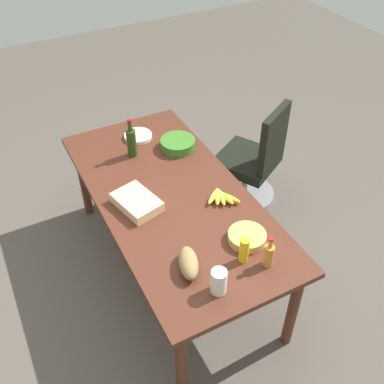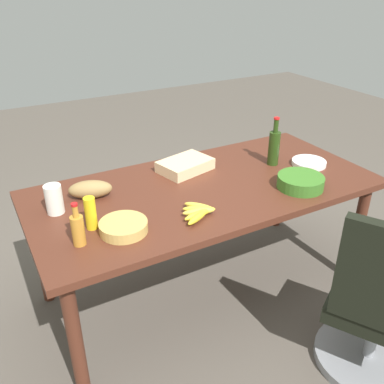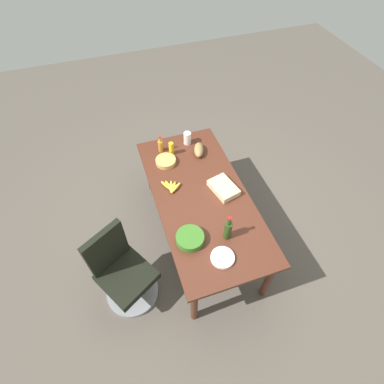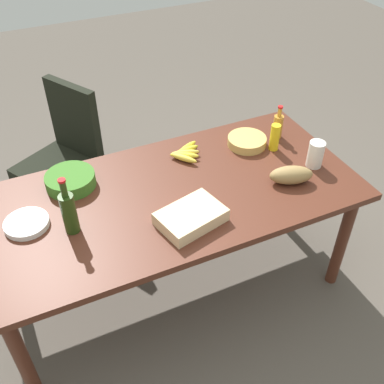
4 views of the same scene
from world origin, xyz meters
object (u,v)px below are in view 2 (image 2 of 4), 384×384
Objects in this scene: office_chair at (378,317)px; bread_loaf at (90,189)px; salad_bowl at (300,182)px; dressing_bottle at (78,229)px; banana_bunch at (199,212)px; paper_plate_stack at (309,163)px; wine_bottle at (274,147)px; mustard_bottle at (91,213)px; sheet_cake at (185,165)px; chip_bowl at (124,227)px; mayo_jar at (54,199)px; conference_table at (205,198)px.

office_chair is 1.64m from bread_loaf.
dressing_bottle is at bearing -2.51° from salad_bowl.
paper_plate_stack is (-0.95, -0.21, -0.01)m from banana_bunch.
wine_bottle is 0.26m from paper_plate_stack.
mustard_bottle is 0.63× the size of salad_bowl.
sheet_cake is 1.45× the size of paper_plate_stack.
paper_plate_stack is at bearing -109.48° from office_chair.
mustard_bottle is at bearing -130.70° from dressing_bottle.
salad_bowl is at bearing 176.91° from chip_bowl.
conference_table is at bearing 172.02° from mayo_jar.
bread_loaf reaches higher than sheet_cake.
office_chair reaches higher than banana_bunch.
chip_bowl is 1.35m from paper_plate_stack.
salad_bowl is (-0.47, 0.28, 0.11)m from conference_table.
bread_loaf is (0.63, -0.19, 0.13)m from conference_table.
sheet_cake is 0.81m from paper_plate_stack.
dressing_bottle is at bearing -4.47° from banana_bunch.
wine_bottle is (-0.55, 0.19, 0.09)m from sheet_cake.
bread_loaf is at bearing -106.09° from mustard_bottle.
bread_loaf is 1.02× the size of chip_bowl.
dressing_bottle reaches higher than mustard_bottle.
paper_plate_stack is (-1.59, 0.18, -0.06)m from mayo_jar.
salad_bowl is 1.24× the size of dressing_bottle.
office_chair is 4.14× the size of chip_bowl.
wine_bottle is at bearing -155.85° from banana_bunch.
banana_bunch is (-0.52, 0.15, -0.06)m from mustard_bottle.
paper_plate_stack is (-0.20, 0.13, -0.11)m from wine_bottle.
sheet_cake reaches higher than banana_bunch.
mustard_bottle reaches higher than conference_table.
chip_bowl is at bearing -36.49° from office_chair.
office_chair is at bearing 131.94° from bread_loaf.
paper_plate_stack is (-1.47, -0.06, -0.07)m from mustard_bottle.
office_chair reaches higher than mayo_jar.
salad_bowl is 1.29m from dressing_bottle.
chip_bowl is 1.18m from wine_bottle.
office_chair is 1.34m from chip_bowl.
dressing_bottle is at bearing 30.60° from sheet_cake.
bread_loaf is at bearing -113.48° from dressing_bottle.
salad_bowl is 0.68m from banana_bunch.
sheet_cake is 0.56m from banana_bunch.
banana_bunch is 1.01× the size of paper_plate_stack.
mayo_jar is 0.50× the size of wine_bottle.
banana_bunch reaches higher than paper_plate_stack.
bread_loaf is at bearing -47.65° from banana_bunch.
office_chair reaches higher than salad_bowl.
mustard_bottle is at bearing -7.79° from salad_bowl.
chip_bowl is at bearing 20.82° from conference_table.
chip_bowl is 0.88× the size of salad_bowl.
office_chair reaches higher than bread_loaf.
chip_bowl is (0.60, 0.23, 0.10)m from conference_table.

